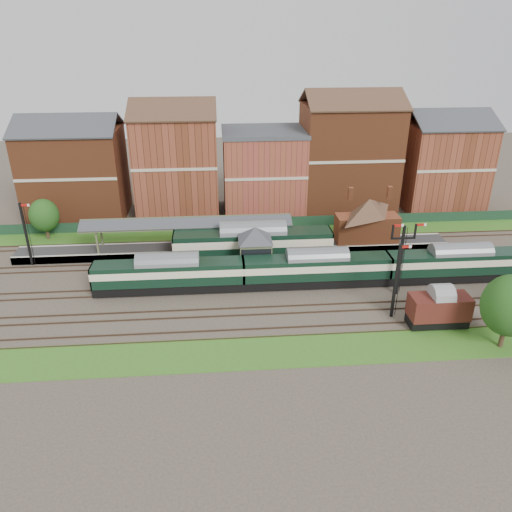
{
  "coord_description": "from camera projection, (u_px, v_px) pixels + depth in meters",
  "views": [
    {
      "loc": [
        -7.08,
        -48.74,
        27.08
      ],
      "look_at": [
        -3.0,
        2.0,
        3.0
      ],
      "focal_mm": 35.0,
      "sensor_mm": 36.0,
      "label": 1
    }
  ],
  "objects": [
    {
      "name": "tree_far",
      "position": [
        510.0,
        306.0,
        43.87
      ],
      "size": [
        4.95,
        4.95,
        7.22
      ],
      "color": "#382619",
      "rests_on": "ground"
    },
    {
      "name": "signal_box",
      "position": [
        255.0,
        250.0,
        57.36
      ],
      "size": [
        5.4,
        5.4,
        6.0
      ],
      "color": "#596D4E",
      "rests_on": "ground"
    },
    {
      "name": "brick_hut",
      "position": [
        323.0,
        263.0,
        58.79
      ],
      "size": [
        3.2,
        2.64,
        2.94
      ],
      "color": "brown",
      "rests_on": "ground"
    },
    {
      "name": "semaphore_platform_end",
      "position": [
        26.0,
        234.0,
        59.27
      ],
      "size": [
        1.23,
        0.25,
        8.0
      ],
      "color": "black",
      "rests_on": "ground"
    },
    {
      "name": "platform_railcar",
      "position": [
        253.0,
        243.0,
        60.55
      ],
      "size": [
        19.19,
        3.02,
        4.42
      ],
      "color": "black",
      "rests_on": "ground"
    },
    {
      "name": "semaphore_siding",
      "position": [
        396.0,
        280.0,
        48.66
      ],
      "size": [
        1.23,
        0.25,
        8.0
      ],
      "color": "black",
      "rests_on": "ground"
    },
    {
      "name": "canopy",
      "position": [
        187.0,
        220.0,
        62.04
      ],
      "size": [
        26.0,
        3.89,
        4.08
      ],
      "color": "#505837",
      "rests_on": "platform"
    },
    {
      "name": "station_building",
      "position": [
        367.0,
        220.0,
        63.98
      ],
      "size": [
        8.1,
        8.1,
        5.9
      ],
      "color": "brown",
      "rests_on": "platform"
    },
    {
      "name": "dmu_train",
      "position": [
        317.0,
        268.0,
        55.33
      ],
      "size": [
        48.92,
        2.58,
        3.76
      ],
      "color": "black",
      "rests_on": "ground"
    },
    {
      "name": "grass_back",
      "position": [
        269.0,
        232.0,
        70.42
      ],
      "size": [
        90.0,
        4.5,
        0.06
      ],
      "primitive_type": "cube",
      "color": "#2D6619",
      "rests_on": "ground"
    },
    {
      "name": "town_backdrop",
      "position": [
        262.0,
        167.0,
        75.53
      ],
      "size": [
        69.0,
        10.0,
        16.0
      ],
      "color": "brown",
      "rests_on": "ground"
    },
    {
      "name": "fence",
      "position": [
        268.0,
        222.0,
        71.91
      ],
      "size": [
        90.0,
        0.12,
        1.5
      ],
      "primitive_type": "cube",
      "color": "#193823",
      "rests_on": "ground"
    },
    {
      "name": "platform",
      "position": [
        236.0,
        248.0,
        64.22
      ],
      "size": [
        55.0,
        3.4,
        1.0
      ],
      "primitive_type": "cube",
      "color": "#2D2D2D",
      "rests_on": "ground"
    },
    {
      "name": "grass_front",
      "position": [
        301.0,
        350.0,
        45.19
      ],
      "size": [
        90.0,
        5.0,
        0.06
      ],
      "primitive_type": "cube",
      "color": "#2D6619",
      "rests_on": "ground"
    },
    {
      "name": "goods_van_a",
      "position": [
        439.0,
        308.0,
        48.07
      ],
      "size": [
        5.69,
        2.47,
        3.45
      ],
      "color": "black",
      "rests_on": "ground"
    },
    {
      "name": "semaphore_bracket",
      "position": [
        401.0,
        255.0,
        52.65
      ],
      "size": [
        3.6,
        0.25,
        8.18
      ],
      "color": "black",
      "rests_on": "ground"
    },
    {
      "name": "ground",
      "position": [
        284.0,
        287.0,
        56.01
      ],
      "size": [
        160.0,
        160.0,
        0.0
      ],
      "primitive_type": "plane",
      "color": "#473D33",
      "rests_on": "ground"
    },
    {
      "name": "tree_back",
      "position": [
        44.0,
        215.0,
        66.85
      ],
      "size": [
        3.88,
        3.88,
        5.68
      ],
      "color": "#382619",
      "rests_on": "ground"
    }
  ]
}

